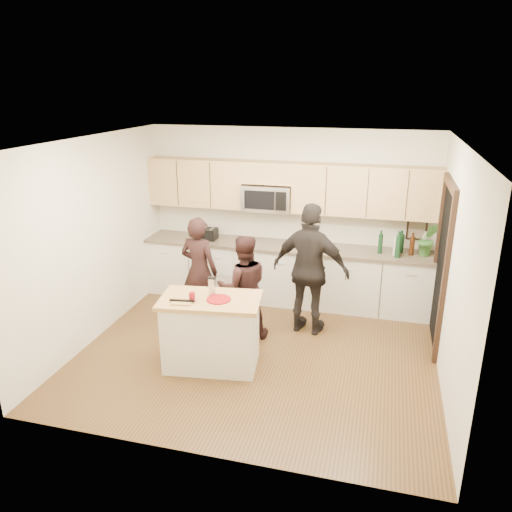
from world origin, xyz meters
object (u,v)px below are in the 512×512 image
(woman_left, at_px, (199,270))
(woman_center, at_px, (243,287))
(toaster, at_px, (208,234))
(woman_right, at_px, (310,270))
(island, at_px, (211,332))

(woman_left, distance_m, woman_center, 0.80)
(woman_left, bearing_deg, toaster, -67.22)
(toaster, bearing_deg, woman_center, -53.42)
(woman_right, bearing_deg, woman_left, 13.15)
(island, height_order, woman_center, woman_center)
(toaster, distance_m, woman_right, 2.04)
(woman_center, bearing_deg, island, 55.55)
(island, distance_m, woman_left, 1.31)
(woman_right, bearing_deg, island, 60.42)
(woman_left, bearing_deg, woman_center, 168.00)
(woman_left, bearing_deg, woman_right, -167.35)
(woman_left, xyz_separation_m, woman_right, (1.59, 0.07, 0.14))
(toaster, height_order, woman_right, woman_right)
(woman_center, distance_m, woman_right, 0.95)
(toaster, xyz_separation_m, woman_center, (0.96, -1.30, -0.30))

